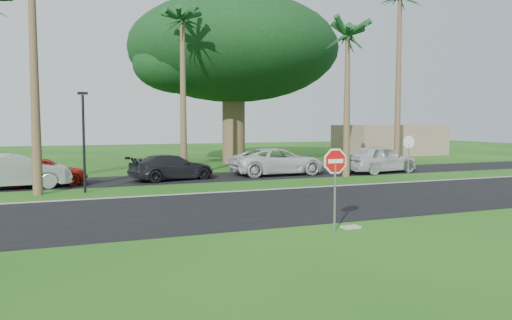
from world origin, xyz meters
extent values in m
plane|color=#154D13|center=(0.00, 0.00, 0.00)|extent=(120.00, 120.00, 0.00)
cube|color=black|center=(0.00, 2.00, 0.01)|extent=(120.00, 8.00, 0.02)
cube|color=black|center=(0.00, 12.50, 0.01)|extent=(120.00, 5.00, 0.02)
cube|color=gray|center=(0.00, 6.05, 0.03)|extent=(120.00, 0.12, 0.06)
cylinder|color=gray|center=(0.50, -3.00, 1.00)|extent=(0.07, 0.07, 2.00)
cylinder|color=white|center=(0.50, -3.00, 2.10)|extent=(1.05, 0.02, 1.05)
cylinder|color=red|center=(0.50, -3.00, 2.10)|extent=(0.90, 0.02, 0.90)
cube|color=white|center=(0.50, -3.00, 2.10)|extent=(0.50, 0.02, 0.12)
cylinder|color=gray|center=(12.00, 8.00, 1.00)|extent=(0.07, 0.07, 2.00)
cylinder|color=white|center=(12.00, 8.00, 2.10)|extent=(1.05, 0.02, 1.05)
cylinder|color=red|center=(12.00, 8.00, 2.10)|extent=(0.90, 0.02, 0.90)
cube|color=white|center=(12.00, 8.00, 2.10)|extent=(0.50, 0.02, 0.12)
cone|color=brown|center=(-8.00, 8.50, 5.75)|extent=(0.44, 0.44, 11.50)
cone|color=brown|center=(0.00, 14.00, 4.75)|extent=(0.44, 0.44, 9.50)
cone|color=brown|center=(9.00, 10.00, 4.25)|extent=(0.44, 0.44, 8.50)
cone|color=brown|center=(15.00, 13.00, 6.00)|extent=(0.44, 0.44, 12.00)
cylinder|color=brown|center=(6.00, 22.00, 3.00)|extent=(1.80, 1.80, 6.00)
ellipsoid|color=black|center=(6.00, 22.00, 9.00)|extent=(16.50, 16.50, 8.25)
cylinder|color=black|center=(-6.00, 8.50, 2.25)|extent=(0.12, 0.12, 4.50)
cube|color=black|center=(-6.00, 8.50, 4.58)|extent=(0.45, 0.25, 0.12)
cube|color=gray|center=(24.00, 26.00, 1.50)|extent=(10.00, 6.00, 3.00)
imported|color=#ADAEB4|center=(-9.08, 11.02, 0.84)|extent=(5.22, 2.09, 1.69)
imported|color=#9E170D|center=(-7.87, 11.77, 0.74)|extent=(4.38, 1.81, 1.49)
imported|color=black|center=(-1.19, 11.91, 0.71)|extent=(5.22, 3.07, 1.42)
imported|color=silver|center=(5.51, 12.22, 0.83)|extent=(5.99, 2.83, 1.65)
imported|color=silver|center=(12.16, 10.99, 0.89)|extent=(5.51, 2.99, 1.78)
cube|color=#A7A69F|center=(1.20, -2.80, 0.03)|extent=(0.57, 0.38, 0.06)
camera|label=1|loc=(-7.11, -15.78, 3.23)|focal=35.00mm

